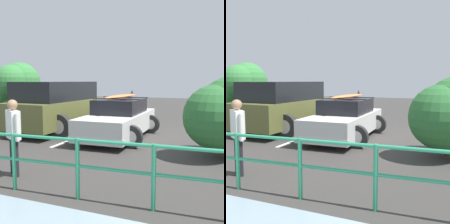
# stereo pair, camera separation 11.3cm
# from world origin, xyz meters

# --- Properties ---
(ground_plane) EXTENTS (44.00, 44.00, 0.02)m
(ground_plane) POSITION_xyz_m (0.00, 0.00, -0.01)
(ground_plane) COLOR #383533
(ground_plane) RESTS_ON ground
(parking_stripe) EXTENTS (0.12, 4.09, 0.00)m
(parking_stripe) POSITION_xyz_m (1.49, 0.43, 0.00)
(parking_stripe) COLOR silver
(parking_stripe) RESTS_ON ground
(sedan_car) EXTENTS (2.38, 4.13, 1.60)m
(sedan_car) POSITION_xyz_m (0.15, 0.39, 0.63)
(sedan_car) COLOR silver
(sedan_car) RESTS_ON ground
(suv_car) EXTENTS (2.87, 4.47, 1.90)m
(suv_car) POSITION_xyz_m (2.84, 0.03, 0.98)
(suv_car) COLOR brown
(suv_car) RESTS_ON ground
(person_bystander) EXTENTS (0.53, 0.39, 1.57)m
(person_bystander) POSITION_xyz_m (0.78, 4.78, 0.94)
(person_bystander) COLOR black
(person_bystander) RESTS_ON ground
(railing_fence) EXTENTS (7.58, 0.45, 1.02)m
(railing_fence) POSITION_xyz_m (0.25, 5.37, 0.66)
(railing_fence) COLOR #2D9366
(railing_fence) RESTS_ON ground
(bush_near_right) EXTENTS (2.15, 2.28, 2.70)m
(bush_near_right) POSITION_xyz_m (4.93, -0.15, 1.44)
(bush_near_right) COLOR #4C3828
(bush_near_right) RESTS_ON ground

